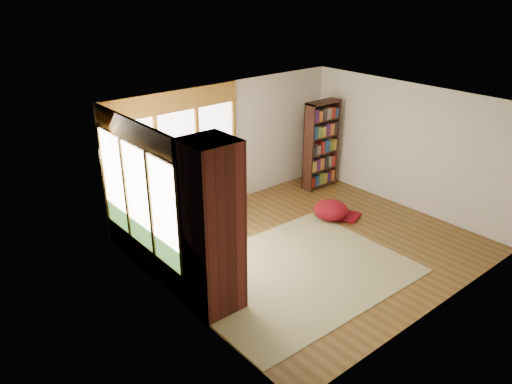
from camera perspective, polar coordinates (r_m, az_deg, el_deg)
floor at (r=9.23m, az=6.28°, el=-6.04°), size 5.50×5.50×0.00m
ceiling at (r=8.26m, az=7.08°, el=9.81°), size 5.50×5.50×0.00m
wall_back at (r=10.43m, az=-3.29°, el=5.46°), size 5.50×0.04×2.60m
wall_front at (r=7.35m, az=20.83°, el=-4.33°), size 5.50×0.04×2.60m
wall_left at (r=7.10m, az=-9.01°, el=-3.96°), size 0.04×5.00×2.60m
wall_right at (r=10.72m, az=16.97°, el=4.96°), size 0.04×5.00×2.60m
windows_back at (r=9.76m, az=-8.85°, el=4.23°), size 2.82×0.10×1.90m
windows_left at (r=8.05m, az=-13.31°, el=-0.46°), size 0.10×2.62×1.90m
roller_blind at (r=8.62m, az=-15.93°, el=3.76°), size 0.03×0.72×0.90m
brick_chimney at (r=7.00m, az=-5.06°, el=-4.16°), size 0.70×0.70×2.60m
sectional_sofa at (r=9.22m, az=-9.92°, el=-4.18°), size 2.20×2.20×0.80m
area_rug at (r=8.41m, az=4.40°, el=-9.16°), size 3.73×2.88×0.01m
bookshelf at (r=11.41m, az=7.46°, el=5.37°), size 0.86×0.29×2.01m
pouf at (r=10.16m, az=8.55°, el=-1.98°), size 0.90×0.90×0.38m
dog_tan at (r=9.24m, az=-10.91°, el=-0.58°), size 1.15×1.16×0.57m
dog_brindle at (r=8.58m, az=-10.43°, el=-3.22°), size 0.55×0.78×0.39m
throw_pillows at (r=9.09m, az=-9.83°, el=-1.17°), size 1.98×1.68×0.45m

